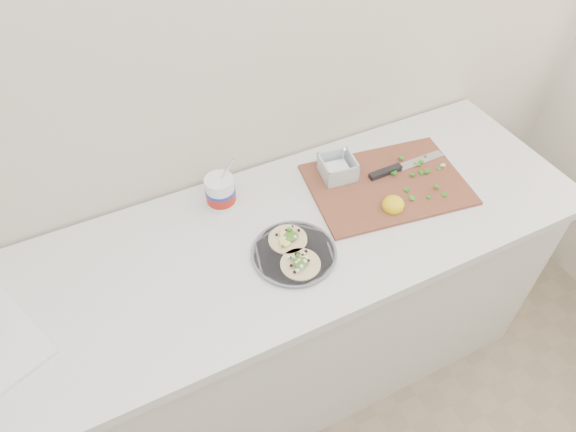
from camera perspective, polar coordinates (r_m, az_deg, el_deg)
name	(u,v)px	position (r m, az deg, el deg)	size (l,w,h in m)	color
counter	(224,336)	(1.90, -7.08, -13.05)	(2.44, 0.66, 0.90)	silver
taco_plate	(294,251)	(1.51, 0.67, -3.95)	(0.25, 0.25, 0.04)	#5D5D64
tub	(221,190)	(1.63, -7.44, 2.87)	(0.10, 0.10, 0.21)	white
cutboard	(383,180)	(1.75, 10.47, 4.00)	(0.56, 0.43, 0.08)	brown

